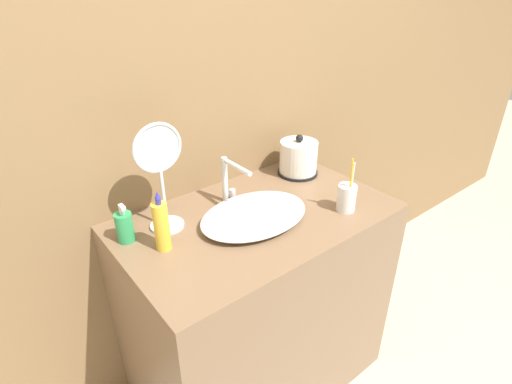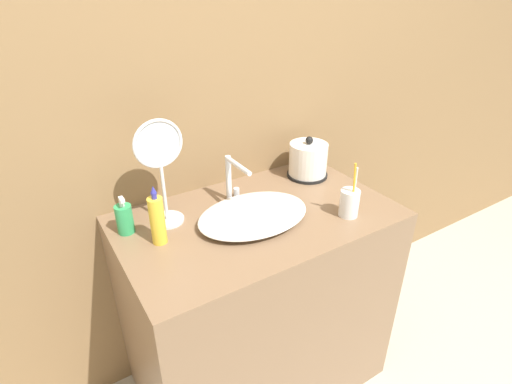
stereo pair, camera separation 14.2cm
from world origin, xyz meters
TOP-DOWN VIEW (x-y plane):
  - wall_back at (0.00, 0.64)m, footprint 6.00×0.04m
  - vanity_counter at (0.00, 0.31)m, footprint 1.02×0.62m
  - sink_basin at (-0.03, 0.29)m, footprint 0.42×0.30m
  - faucet at (-0.03, 0.44)m, footprint 0.06×0.17m
  - electric_kettle at (0.36, 0.47)m, footprint 0.18×0.18m
  - toothbrush_cup at (0.28, 0.13)m, footprint 0.07×0.07m
  - lotion_bottle at (-0.44, 0.46)m, footprint 0.06×0.06m
  - shampoo_bottle at (-0.37, 0.34)m, footprint 0.05×0.05m
  - vanity_mirror at (-0.30, 0.45)m, footprint 0.17×0.12m

SIDE VIEW (x-z plane):
  - vanity_counter at x=0.00m, z-range 0.00..0.88m
  - sink_basin at x=-0.03m, z-range 0.88..0.93m
  - toothbrush_cup at x=0.28m, z-range 0.82..1.04m
  - lotion_bottle at x=-0.44m, z-range 0.86..1.00m
  - electric_kettle at x=0.36m, z-range 0.86..1.04m
  - shampoo_bottle at x=-0.37m, z-range 0.86..1.07m
  - faucet at x=-0.03m, z-range 0.89..1.08m
  - vanity_mirror at x=-0.30m, z-range 0.91..1.29m
  - wall_back at x=0.00m, z-range 0.00..2.60m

